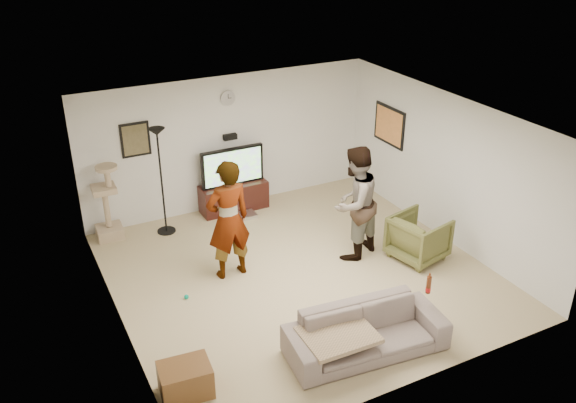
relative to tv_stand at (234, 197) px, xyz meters
name	(u,v)px	position (x,y,z in m)	size (l,w,h in m)	color
floor	(299,274)	(0.05, -2.50, -0.27)	(5.50, 5.50, 0.02)	tan
ceiling	(301,119)	(0.05, -2.50, 2.25)	(5.50, 5.50, 0.02)	silver
wall_back	(229,143)	(0.05, 0.25, 0.99)	(5.50, 0.04, 2.50)	white
wall_front	(417,298)	(0.05, -5.25, 0.99)	(5.50, 0.04, 2.50)	white
wall_left	(111,244)	(-2.70, -2.50, 0.99)	(0.04, 5.50, 2.50)	white
wall_right	(446,168)	(2.80, -2.50, 0.99)	(0.04, 5.50, 2.50)	white
wall_clock	(228,98)	(0.05, 0.22, 1.84)	(0.26, 0.26, 0.04)	silver
wall_speaker	(230,137)	(0.05, 0.19, 1.12)	(0.25, 0.10, 0.10)	black
picture_back	(135,140)	(-1.65, 0.23, 1.34)	(0.42, 0.03, 0.52)	brown
picture_right	(389,126)	(2.78, -0.90, 1.24)	(0.03, 0.78, 0.62)	#D88644
tv_stand	(234,197)	(0.00, 0.00, 0.00)	(1.26, 0.45, 0.52)	black
console_box	(245,216)	(0.05, -0.40, -0.23)	(0.40, 0.30, 0.07)	silver
tv	(232,166)	(0.00, 0.00, 0.62)	(1.19, 0.08, 0.71)	black
tv_screen	(233,167)	(0.00, -0.04, 0.62)	(1.09, 0.01, 0.62)	#7DFA44
floor_lamp	(162,182)	(-1.39, -0.25, 0.69)	(0.32, 0.32, 1.91)	black
cat_tree	(106,202)	(-2.31, 0.00, 0.41)	(0.43, 0.43, 1.35)	tan
person_left	(228,220)	(-0.90, -2.04, 0.69)	(0.69, 0.45, 1.90)	#B5B5B5
person_right	(354,203)	(1.09, -2.40, 0.68)	(0.91, 0.71, 1.88)	#2843A0
sofa	(366,332)	(-0.06, -4.51, 0.04)	(2.05, 0.80, 0.60)	slate
throw_blanket	(338,335)	(-0.47, -4.51, 0.14)	(0.90, 0.70, 0.06)	tan
beer_bottle	(429,285)	(0.89, -4.51, 0.46)	(0.06, 0.06, 0.25)	#5E2912
armchair	(419,238)	(1.98, -2.96, 0.11)	(0.79, 0.81, 0.74)	brown
side_table	(185,380)	(-2.35, -4.18, -0.06)	(0.59, 0.45, 0.40)	brown
toy_ball	(186,297)	(-1.74, -2.36, -0.23)	(0.07, 0.07, 0.07)	#009E7E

